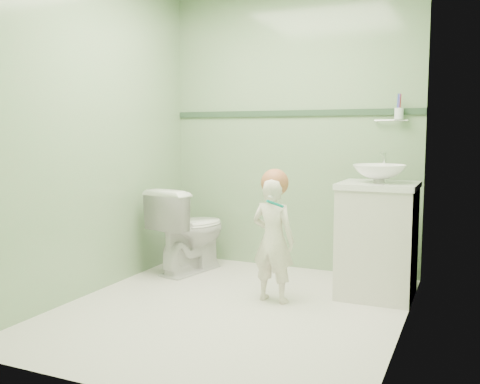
% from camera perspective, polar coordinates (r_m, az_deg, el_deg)
% --- Properties ---
extents(ground, '(2.50, 2.50, 0.00)m').
position_cam_1_polar(ground, '(3.65, -0.98, -12.50)').
color(ground, silver).
rests_on(ground, ground).
extents(room_shell, '(2.50, 2.54, 2.40)m').
position_cam_1_polar(room_shell, '(3.46, -1.02, 6.68)').
color(room_shell, '#81B07D').
rests_on(room_shell, ground).
extents(trim_stripe, '(2.20, 0.02, 0.05)m').
position_cam_1_polar(trim_stripe, '(4.61, 5.55, 8.44)').
color(trim_stripe, '#2E4933').
rests_on(trim_stripe, room_shell).
extents(vanity, '(0.52, 0.50, 0.80)m').
position_cam_1_polar(vanity, '(3.96, 14.54, -5.21)').
color(vanity, silver).
rests_on(vanity, ground).
extents(counter, '(0.54, 0.52, 0.04)m').
position_cam_1_polar(counter, '(3.90, 14.71, 0.70)').
color(counter, white).
rests_on(counter, vanity).
extents(basin, '(0.37, 0.37, 0.13)m').
position_cam_1_polar(basin, '(3.89, 14.75, 1.93)').
color(basin, white).
rests_on(basin, counter).
extents(faucet, '(0.03, 0.13, 0.18)m').
position_cam_1_polar(faucet, '(4.07, 15.20, 3.23)').
color(faucet, silver).
rests_on(faucet, counter).
extents(cup_holder, '(0.26, 0.07, 0.21)m').
position_cam_1_polar(cup_holder, '(4.36, 16.63, 8.07)').
color(cup_holder, silver).
rests_on(cup_holder, room_shell).
extents(toilet, '(0.54, 0.78, 0.72)m').
position_cam_1_polar(toilet, '(4.55, -5.42, -4.04)').
color(toilet, white).
rests_on(toilet, ground).
extents(toddler, '(0.34, 0.25, 0.87)m').
position_cam_1_polar(toddler, '(3.72, 3.58, -5.19)').
color(toddler, beige).
rests_on(toddler, ground).
extents(hair_cap, '(0.19, 0.19, 0.19)m').
position_cam_1_polar(hair_cap, '(3.68, 3.76, 1.01)').
color(hair_cap, '#A45F3B').
rests_on(hair_cap, toddler).
extents(teal_toothbrush, '(0.11, 0.14, 0.08)m').
position_cam_1_polar(teal_toothbrush, '(3.53, 3.75, -1.19)').
color(teal_toothbrush, '#07847B').
rests_on(teal_toothbrush, toddler).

